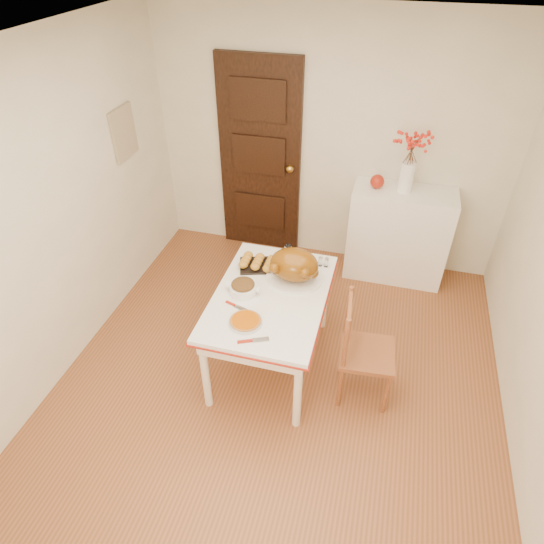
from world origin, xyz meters
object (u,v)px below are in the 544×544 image
(sideboard, at_px, (398,235))
(pumpkin_pie, at_px, (245,321))
(kitchen_table, at_px, (270,330))
(chair_oak, at_px, (368,351))
(turkey_platter, at_px, (294,266))

(sideboard, distance_m, pumpkin_pie, 2.14)
(sideboard, relative_size, pumpkin_pie, 4.21)
(sideboard, height_order, pumpkin_pie, sideboard)
(kitchen_table, xyz_separation_m, pumpkin_pie, (-0.09, -0.35, 0.40))
(chair_oak, xyz_separation_m, pumpkin_pie, (-0.87, -0.24, 0.32))
(sideboard, bearing_deg, kitchen_table, -120.83)
(kitchen_table, distance_m, pumpkin_pie, 0.54)
(pumpkin_pie, bearing_deg, chair_oak, 15.58)
(turkey_platter, height_order, pumpkin_pie, turkey_platter)
(sideboard, relative_size, kitchen_table, 0.78)
(sideboard, xyz_separation_m, chair_oak, (-0.13, -1.63, -0.03))
(chair_oak, xyz_separation_m, turkey_platter, (-0.65, 0.32, 0.43))
(sideboard, bearing_deg, pumpkin_pie, -117.98)
(chair_oak, bearing_deg, sideboard, -9.13)
(turkey_platter, xyz_separation_m, pumpkin_pie, (-0.22, -0.56, -0.12))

